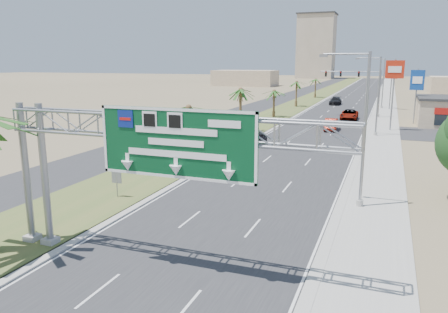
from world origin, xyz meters
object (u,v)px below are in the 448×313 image
car_mid_lane (331,125)px  sign_gantry (149,138)px  car_right_lane (349,115)px  signal_mast (367,89)px  car_far (335,101)px  pole_sign_red_far (392,77)px  pole_sign_blue (417,83)px  pole_sign_red_near (394,74)px  car_left_lane (257,139)px

car_mid_lane → sign_gantry: bearing=-97.1°
car_right_lane → sign_gantry: bearing=-94.7°
signal_mast → car_far: bearing=109.6°
pole_sign_red_far → car_right_lane: bearing=-107.9°
pole_sign_blue → pole_sign_red_far: 20.61m
car_far → pole_sign_red_near: bearing=-71.2°
car_mid_lane → car_right_lane: car_right_lane is taller
pole_sign_red_near → pole_sign_blue: pole_sign_red_near is taller
sign_gantry → pole_sign_red_far: bearing=82.5°
pole_sign_red_near → pole_sign_red_far: (-0.24, 29.04, -1.37)m
car_left_lane → pole_sign_blue: (17.70, 25.27, 5.57)m
car_right_lane → pole_sign_blue: (9.74, -1.37, 5.46)m
signal_mast → pole_sign_red_near: (4.07, -14.53, 2.88)m
sign_gantry → pole_sign_red_far: pole_sign_red_far is taller
sign_gantry → signal_mast: bearing=84.3°
pole_sign_blue → car_mid_lane: bearing=-134.5°
sign_gantry → pole_sign_red_far: size_ratio=2.07×
car_left_lane → pole_sign_red_near: bearing=48.1°
car_left_lane → pole_sign_red_far: bearing=71.8°
signal_mast → pole_sign_red_far: 15.08m
car_right_lane → car_mid_lane: bearing=-97.0°
car_left_lane → car_right_lane: (7.96, 26.64, 0.10)m
car_left_lane → pole_sign_red_near: size_ratio=0.43×
car_left_lane → car_far: bearing=85.9°
car_left_lane → car_right_lane: size_ratio=0.71×
car_far → pole_sign_red_far: bearing=-28.9°
car_mid_lane → car_far: (-3.77, 38.05, 0.01)m
signal_mast → car_mid_lane: 17.95m
signal_mast → pole_sign_red_near: bearing=-74.4°
sign_gantry → car_right_lane: size_ratio=2.87×
sign_gantry → car_left_lane: bearing=97.4°
car_mid_lane → pole_sign_red_far: (7.50, 31.61, 5.56)m
pole_sign_red_near → car_far: bearing=108.0°
car_right_lane → pole_sign_blue: size_ratio=0.70×
car_left_lane → pole_sign_red_near: 22.97m
car_mid_lane → pole_sign_blue: pole_sign_blue is taller
car_right_lane → car_far: size_ratio=1.04×
pole_sign_red_far → car_far: bearing=150.3°
car_mid_lane → car_left_lane: bearing=-119.1°
car_far → pole_sign_red_near: size_ratio=0.57×
pole_sign_red_near → pole_sign_red_far: size_ratio=1.21×
car_left_lane → pole_sign_red_far: 48.02m
pole_sign_red_near → signal_mast: bearing=105.6°
signal_mast → car_left_lane: 32.96m
signal_mast → car_far: size_ratio=1.84×
pole_sign_red_near → pole_sign_red_far: pole_sign_red_near is taller
car_mid_lane → car_far: bearing=91.8°
pole_sign_red_near → pole_sign_red_far: 29.08m
sign_gantry → car_far: sign_gantry is taller
signal_mast → car_right_lane: bearing=-117.6°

